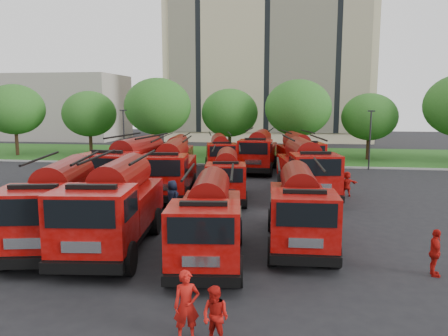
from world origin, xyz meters
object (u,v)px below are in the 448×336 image
at_px(fire_truck_2, 209,219).
at_px(fire_truck_4, 130,168).
at_px(fire_truck_5, 170,169).
at_px(fire_truck_10, 259,151).
at_px(fire_truck_6, 226,175).
at_px(fire_truck_0, 58,205).
at_px(fire_truck_1, 114,206).
at_px(firefighter_5, 346,196).
at_px(fire_truck_3, 299,207).
at_px(fire_truck_11, 299,154).
at_px(firefighter_3, 298,251).
at_px(fire_truck_7, 306,168).
at_px(firefighter_4, 173,216).
at_px(fire_truck_9, 220,153).
at_px(fire_truck_8, 176,153).
at_px(firefighter_2, 433,276).

relative_size(fire_truck_2, fire_truck_4, 0.85).
height_order(fire_truck_5, fire_truck_10, fire_truck_5).
bearing_deg(fire_truck_6, fire_truck_0, -127.57).
xyz_separation_m(fire_truck_1, firefighter_5, (10.46, 11.28, -1.74)).
relative_size(fire_truck_3, firefighter_5, 4.40).
distance_m(fire_truck_11, firefighter_5, 8.56).
distance_m(fire_truck_5, firefighter_5, 11.05).
bearing_deg(firefighter_3, fire_truck_5, -93.54).
bearing_deg(firefighter_3, fire_truck_1, -38.17).
bearing_deg(fire_truck_10, fire_truck_6, -93.43).
bearing_deg(fire_truck_5, firefighter_5, 1.14).
xyz_separation_m(fire_truck_2, fire_truck_11, (3.83, 19.97, 0.13)).
bearing_deg(fire_truck_2, firefighter_3, 16.12).
height_order(fire_truck_10, fire_truck_11, fire_truck_10).
bearing_deg(fire_truck_3, fire_truck_7, 83.91).
height_order(fire_truck_7, firefighter_4, fire_truck_7).
relative_size(fire_truck_2, fire_truck_7, 0.87).
xyz_separation_m(fire_truck_5, firefighter_3, (7.61, -9.20, -1.71)).
xyz_separation_m(fire_truck_2, fire_truck_7, (4.01, 11.70, 0.21)).
xyz_separation_m(fire_truck_0, firefighter_4, (3.39, 5.20, -1.69)).
bearing_deg(fire_truck_5, fire_truck_9, 74.27).
bearing_deg(fire_truck_2, fire_truck_10, 82.54).
distance_m(fire_truck_2, firefighter_3, 3.91).
height_order(fire_truck_0, fire_truck_3, fire_truck_0).
bearing_deg(fire_truck_10, fire_truck_3, -78.58).
bearing_deg(fire_truck_2, fire_truck_7, 64.96).
height_order(fire_truck_4, fire_truck_10, fire_truck_4).
bearing_deg(fire_truck_8, fire_truck_10, 0.04).
distance_m(fire_truck_10, firefighter_2, 22.98).
relative_size(fire_truck_3, fire_truck_5, 0.90).
height_order(fire_truck_3, fire_truck_8, fire_truck_3).
bearing_deg(fire_truck_11, fire_truck_7, -99.92).
distance_m(fire_truck_6, fire_truck_11, 10.83).
xyz_separation_m(fire_truck_6, firefighter_5, (7.27, 1.87, -1.46)).
distance_m(fire_truck_2, firefighter_4, 6.82).
height_order(fire_truck_6, firefighter_3, fire_truck_6).
relative_size(fire_truck_0, fire_truck_8, 1.17).
height_order(fire_truck_8, firefighter_2, fire_truck_8).
relative_size(fire_truck_3, firefighter_3, 4.70).
bearing_deg(fire_truck_7, fire_truck_3, -102.83).
bearing_deg(fire_truck_4, firefighter_5, 16.03).
distance_m(fire_truck_3, fire_truck_7, 9.53).
relative_size(fire_truck_1, fire_truck_2, 1.13).
relative_size(firefighter_4, firefighter_5, 1.18).
distance_m(fire_truck_2, firefighter_2, 7.94).
xyz_separation_m(fire_truck_0, fire_truck_11, (10.17, 19.22, -0.03)).
xyz_separation_m(fire_truck_2, fire_truck_9, (-2.66, 20.57, -0.00)).
height_order(fire_truck_1, fire_truck_7, fire_truck_7).
distance_m(fire_truck_3, firefighter_5, 10.45).
xyz_separation_m(fire_truck_5, fire_truck_6, (3.55, -0.41, -0.24)).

